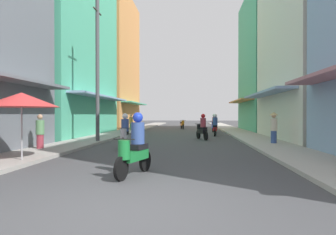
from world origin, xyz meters
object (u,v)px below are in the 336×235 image
motorbike_black (202,128)px  utility_pole (97,70)px  pedestrian_far (274,127)px  pedestrian_foreground (131,123)px  motorbike_red (215,126)px  pedestrian_crossing (40,133)px  motorbike_orange (182,124)px  motorbike_silver (125,133)px  motorbike_blue (214,124)px  motorbike_green (135,147)px  vendor_umbrella (22,100)px

motorbike_black → utility_pole: size_ratio=0.23×
pedestrian_far → pedestrian_foreground: pedestrian_far is taller
motorbike_black → motorbike_red: bearing=72.7°
pedestrian_crossing → pedestrian_far: (10.30, 3.25, 0.17)m
motorbike_orange → motorbike_red: size_ratio=0.99×
motorbike_orange → utility_pole: bearing=-103.8°
motorbike_black → motorbike_silver: same height
motorbike_black → pedestrian_foreground: (-6.30, 8.95, 0.07)m
motorbike_orange → pedestrian_crossing: bearing=-104.9°
pedestrian_crossing → motorbike_red: bearing=50.9°
motorbike_blue → pedestrian_crossing: motorbike_blue is taller
motorbike_green → pedestrian_crossing: size_ratio=1.14×
pedestrian_far → pedestrian_foreground: bearing=128.8°
pedestrian_crossing → vendor_umbrella: vendor_umbrella is taller
motorbike_red → vendor_umbrella: vendor_umbrella is taller
motorbike_orange → motorbike_green: bearing=-90.7°
motorbike_red → utility_pole: size_ratio=0.24×
motorbike_black → pedestrian_far: pedestrian_far is taller
motorbike_green → motorbike_red: bearing=78.0°
pedestrian_foreground → pedestrian_crossing: bearing=-92.1°
motorbike_silver → vendor_umbrella: bearing=-118.5°
motorbike_silver → pedestrian_far: (7.00, 2.11, 0.23)m
motorbike_blue → pedestrian_far: pedestrian_far is taller
motorbike_black → motorbike_orange: bearing=97.3°
motorbike_orange → pedestrian_crossing: 20.21m
motorbike_red → pedestrian_foreground: 9.25m
pedestrian_far → utility_pole: 9.52m
motorbike_green → motorbike_silver: bearing=105.5°
motorbike_black → motorbike_silver: 6.37m
motorbike_red → vendor_umbrella: size_ratio=0.80×
motorbike_green → vendor_umbrella: bearing=158.8°
motorbike_red → pedestrian_far: 6.92m
pedestrian_foreground → utility_pole: (0.69, -11.76, 3.11)m
motorbike_black → motorbike_blue: (1.21, 7.16, 0.00)m
motorbike_black → pedestrian_far: (3.43, -3.17, 0.23)m
motorbike_blue → utility_pole: 12.49m
motorbike_silver → pedestrian_crossing: motorbike_silver is taller
motorbike_green → motorbike_silver: same height
motorbike_blue → motorbike_red: bearing=-92.7°
pedestrian_crossing → pedestrian_foreground: 15.38m
motorbike_orange → motorbike_blue: bearing=-64.0°
motorbike_silver → motorbike_red: 9.75m
motorbike_green → motorbike_orange: (0.30, 24.06, -0.20)m
motorbike_orange → vendor_umbrella: 23.00m
motorbike_silver → pedestrian_crossing: bearing=-160.9°
motorbike_orange → pedestrian_foreground: bearing=-137.9°
pedestrian_crossing → utility_pole: utility_pole is taller
pedestrian_far → vendor_umbrella: size_ratio=0.73×
pedestrian_far → pedestrian_foreground: (-9.73, 12.12, -0.16)m
utility_pole → pedestrian_far: bearing=-2.3°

